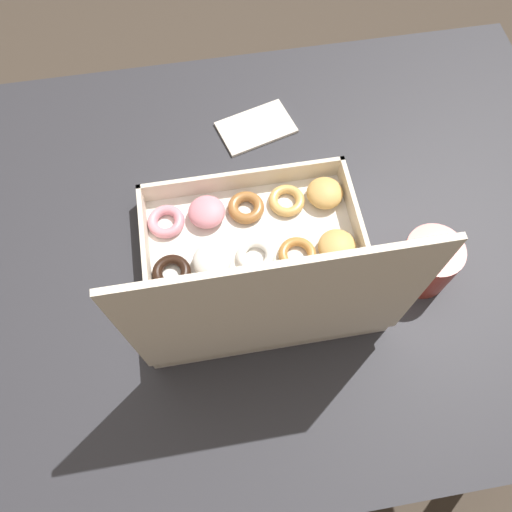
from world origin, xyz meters
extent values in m
plane|color=#42382D|center=(0.00, 0.00, 0.00)|extent=(8.00, 8.00, 0.00)
cube|color=#2D2D33|center=(0.00, 0.00, 0.71)|extent=(1.12, 0.87, 0.03)
cylinder|color=#2D2D33|center=(-0.51, -0.39, 0.35)|extent=(0.06, 0.06, 0.69)
cylinder|color=#2D2D33|center=(0.51, -0.39, 0.35)|extent=(0.06, 0.06, 0.69)
cube|color=silver|center=(0.06, 0.04, 0.72)|extent=(0.36, 0.31, 0.01)
cube|color=beige|center=(0.06, -0.11, 0.75)|extent=(0.36, 0.01, 0.04)
cube|color=beige|center=(0.06, 0.19, 0.75)|extent=(0.36, 0.01, 0.04)
cube|color=beige|center=(-0.12, 0.04, 0.75)|extent=(0.01, 0.31, 0.04)
cube|color=beige|center=(0.24, 0.04, 0.75)|extent=(0.01, 0.31, 0.04)
cube|color=beige|center=(0.06, 0.20, 0.91)|extent=(0.36, 0.01, 0.28)
ellipsoid|color=tan|center=(-0.08, -0.06, 0.74)|extent=(0.06, 0.06, 0.03)
torus|color=tan|center=(-0.01, -0.06, 0.73)|extent=(0.06, 0.06, 0.02)
torus|color=#9E6633|center=(0.06, -0.06, 0.74)|extent=(0.06, 0.06, 0.02)
ellipsoid|color=pink|center=(0.13, -0.06, 0.74)|extent=(0.06, 0.06, 0.03)
torus|color=pink|center=(0.20, -0.05, 0.74)|extent=(0.06, 0.06, 0.02)
ellipsoid|color=tan|center=(-0.08, 0.04, 0.74)|extent=(0.06, 0.06, 0.03)
torus|color=#B77A38|center=(-0.01, 0.04, 0.73)|extent=(0.06, 0.06, 0.02)
torus|color=white|center=(0.06, 0.04, 0.73)|extent=(0.06, 0.06, 0.02)
ellipsoid|color=white|center=(0.13, 0.04, 0.74)|extent=(0.06, 0.06, 0.03)
torus|color=black|center=(0.20, 0.04, 0.74)|extent=(0.06, 0.06, 0.02)
torus|color=tan|center=(-0.08, 0.14, 0.74)|extent=(0.06, 0.06, 0.02)
torus|color=black|center=(-0.01, 0.14, 0.74)|extent=(0.06, 0.06, 0.02)
ellipsoid|color=tan|center=(0.06, 0.14, 0.74)|extent=(0.06, 0.06, 0.03)
ellipsoid|color=#9E6633|center=(0.13, 0.14, 0.74)|extent=(0.06, 0.06, 0.03)
torus|color=#B77A38|center=(0.20, 0.14, 0.73)|extent=(0.06, 0.06, 0.02)
cylinder|color=#A3382D|center=(-0.20, 0.11, 0.77)|extent=(0.09, 0.09, 0.09)
cylinder|color=black|center=(-0.20, 0.11, 0.81)|extent=(0.07, 0.07, 0.01)
cube|color=silver|center=(0.01, -0.24, 0.72)|extent=(0.16, 0.12, 0.01)
camera|label=1|loc=(0.12, 0.39, 1.48)|focal=35.00mm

